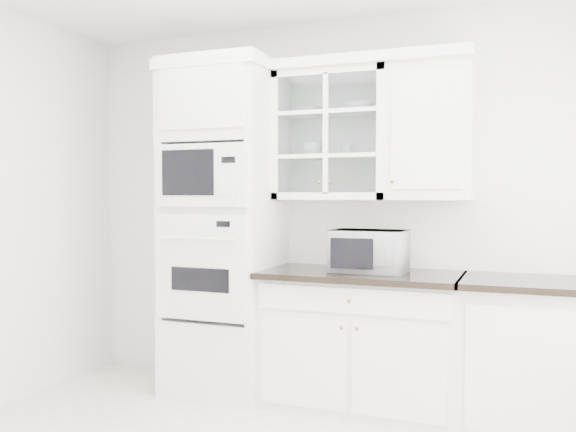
% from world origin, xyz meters
% --- Properties ---
extents(room_shell, '(4.00, 3.50, 2.70)m').
position_xyz_m(room_shell, '(0.00, 0.43, 1.78)').
color(room_shell, white).
rests_on(room_shell, ground).
extents(oven_column, '(0.76, 0.68, 2.40)m').
position_xyz_m(oven_column, '(-0.75, 1.42, 1.20)').
color(oven_column, white).
rests_on(oven_column, ground).
extents(base_cabinet_run, '(1.32, 0.67, 0.92)m').
position_xyz_m(base_cabinet_run, '(0.28, 1.45, 0.46)').
color(base_cabinet_run, white).
rests_on(base_cabinet_run, ground).
extents(extra_base_cabinet, '(0.72, 0.67, 0.92)m').
position_xyz_m(extra_base_cabinet, '(1.28, 1.45, 0.46)').
color(extra_base_cabinet, white).
rests_on(extra_base_cabinet, ground).
extents(upper_cabinet_glass, '(0.80, 0.33, 0.90)m').
position_xyz_m(upper_cabinet_glass, '(0.03, 1.58, 1.85)').
color(upper_cabinet_glass, white).
rests_on(upper_cabinet_glass, room_shell).
extents(upper_cabinet_solid, '(0.55, 0.33, 0.90)m').
position_xyz_m(upper_cabinet_solid, '(0.71, 1.58, 1.85)').
color(upper_cabinet_solid, white).
rests_on(upper_cabinet_solid, room_shell).
extents(crown_molding, '(2.14, 0.38, 0.07)m').
position_xyz_m(crown_molding, '(-0.07, 1.56, 2.33)').
color(crown_molding, white).
rests_on(crown_molding, room_shell).
extents(countertop_microwave, '(0.49, 0.41, 0.28)m').
position_xyz_m(countertop_microwave, '(0.33, 1.43, 1.06)').
color(countertop_microwave, white).
rests_on(countertop_microwave, base_cabinet_run).
extents(bowl_a, '(0.20, 0.20, 0.05)m').
position_xyz_m(bowl_a, '(-0.15, 1.60, 2.03)').
color(bowl_a, white).
rests_on(bowl_a, upper_cabinet_glass).
extents(bowl_b, '(0.23, 0.23, 0.06)m').
position_xyz_m(bowl_b, '(0.21, 1.60, 2.04)').
color(bowl_b, white).
rests_on(bowl_b, upper_cabinet_glass).
extents(cup_a, '(0.15, 0.15, 0.10)m').
position_xyz_m(cup_a, '(-0.13, 1.59, 1.76)').
color(cup_a, white).
rests_on(cup_a, upper_cabinet_glass).
extents(cup_b, '(0.09, 0.09, 0.08)m').
position_xyz_m(cup_b, '(0.13, 1.60, 1.75)').
color(cup_b, white).
rests_on(cup_b, upper_cabinet_glass).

